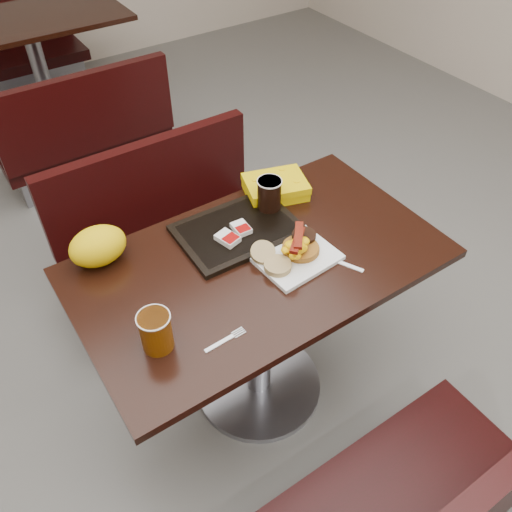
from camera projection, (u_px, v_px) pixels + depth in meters
floor at (258, 386)px, 2.24m from camera, size 6.00×7.00×0.01m
table_near at (259, 331)px, 1.98m from camera, size 1.20×0.70×0.75m
bench_near_s at (390, 489)px, 1.57m from camera, size 1.00×0.46×0.72m
bench_near_n at (173, 232)px, 2.41m from camera, size 1.00×0.46×0.72m
table_far at (42, 75)px, 3.54m from camera, size 1.20×0.70×0.75m
bench_far_s at (79, 121)px, 3.13m from camera, size 1.00×0.46×0.72m
bench_far_n at (13, 43)px, 3.97m from camera, size 1.00×0.46×0.72m
platter at (296, 258)px, 1.72m from camera, size 0.27×0.21×0.01m
pancake_stack at (301, 248)px, 1.72m from camera, size 0.13×0.13×0.03m
sausage_patty at (304, 235)px, 1.74m from camera, size 0.08×0.08×0.01m
scrambled_eggs at (298, 248)px, 1.67m from camera, size 0.10×0.09×0.04m
bacon_strips at (297, 239)px, 1.65m from camera, size 0.15×0.14×0.01m
muffin_bottom at (278, 266)px, 1.66m from camera, size 0.11×0.11×0.02m
muffin_top at (263, 252)px, 1.69m from camera, size 0.10×0.10×0.05m
coffee_cup_near at (156, 332)px, 1.43m from camera, size 0.10×0.10×0.12m
fork at (219, 343)px, 1.47m from camera, size 0.13×0.03×0.00m
knife at (339, 262)px, 1.71m from camera, size 0.09×0.16×0.00m
condiment_syrup at (248, 245)px, 1.76m from camera, size 0.04×0.03×0.01m
condiment_ketchup at (239, 243)px, 1.77m from camera, size 0.05×0.04×0.01m
tray at (238, 230)px, 1.81m from camera, size 0.41×0.30×0.02m
hashbrown_sleeve_left at (228, 238)px, 1.75m from camera, size 0.07×0.09×0.02m
hashbrown_sleeve_right at (241, 228)px, 1.79m from camera, size 0.05×0.07×0.02m
coffee_cup_far at (269, 194)px, 1.85m from camera, size 0.08×0.08×0.11m
clamshell at (276, 187)px, 1.96m from camera, size 0.26×0.23×0.06m
paper_bag at (98, 246)px, 1.67m from camera, size 0.20×0.16×0.13m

